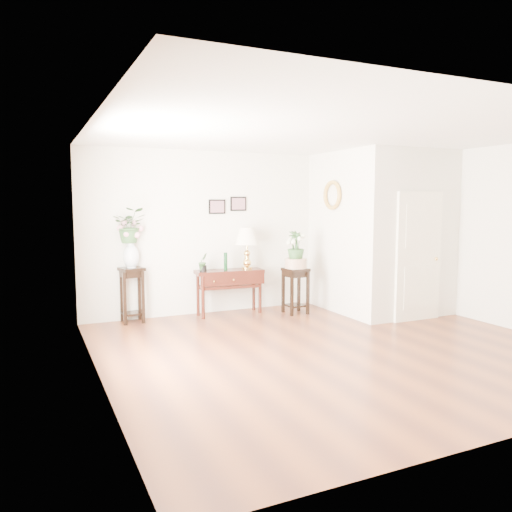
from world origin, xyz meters
TOP-DOWN VIEW (x-y plane):
  - floor at (0.00, 0.00)m, footprint 6.00×5.50m
  - ceiling at (0.00, 0.00)m, footprint 6.00×5.50m
  - wall_back at (0.00, 2.75)m, footprint 6.00×0.02m
  - wall_left at (-3.00, 0.00)m, footprint 0.02×5.50m
  - wall_right at (3.00, 0.00)m, footprint 0.02×5.50m
  - partition at (2.10, 1.77)m, footprint 1.80×1.95m
  - door at (2.10, 0.78)m, footprint 0.90×0.05m
  - art_print_left at (-0.65, 2.73)m, footprint 0.30×0.02m
  - art_print_right at (-0.25, 2.73)m, footprint 0.30×0.02m
  - wall_ornament at (1.16, 1.90)m, footprint 0.07×0.51m
  - console_table at (-0.54, 2.45)m, footprint 1.19×0.49m
  - table_lamp at (-0.21, 2.45)m, footprint 0.52×0.52m
  - green_vase at (-0.61, 2.45)m, footprint 0.07×0.07m
  - potted_plant at (-1.01, 2.45)m, footprint 0.20×0.18m
  - plant_stand_a at (-2.17, 2.57)m, footprint 0.41×0.41m
  - porcelain_vase at (-2.17, 2.57)m, footprint 0.33×0.33m
  - lily_arrangement at (-2.17, 2.57)m, footprint 0.60×0.55m
  - plant_stand_b at (0.53, 2.05)m, footprint 0.41×0.41m
  - ceramic_bowl at (0.53, 2.05)m, footprint 0.46×0.46m
  - narcissus at (0.53, 2.05)m, footprint 0.34×0.34m

SIDE VIEW (x-z plane):
  - floor at x=0.00m, z-range -0.01..0.01m
  - console_table at x=-0.54m, z-range 0.00..0.78m
  - plant_stand_b at x=0.53m, z-range 0.00..0.79m
  - plant_stand_a at x=-2.17m, z-range 0.00..0.89m
  - ceramic_bowl at x=0.53m, z-range 0.79..0.96m
  - potted_plant at x=-1.01m, z-range 0.78..1.07m
  - green_vase at x=-0.61m, z-range 0.79..1.10m
  - door at x=2.10m, z-range 0.00..2.10m
  - porcelain_vase at x=-2.17m, z-range 0.89..1.34m
  - table_lamp at x=-0.21m, z-range 0.76..1.49m
  - narcissus at x=0.53m, z-range 0.91..1.44m
  - wall_back at x=0.00m, z-range 0.00..2.80m
  - wall_left at x=-3.00m, z-range 0.00..2.80m
  - wall_right at x=3.00m, z-range 0.00..2.80m
  - partition at x=2.10m, z-range 0.00..2.80m
  - lily_arrangement at x=-2.17m, z-range 1.29..1.85m
  - art_print_left at x=-0.65m, z-range 1.73..1.98m
  - art_print_right at x=-0.25m, z-range 1.77..2.02m
  - wall_ornament at x=1.16m, z-range 1.79..2.30m
  - ceiling at x=0.00m, z-range 2.79..2.81m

